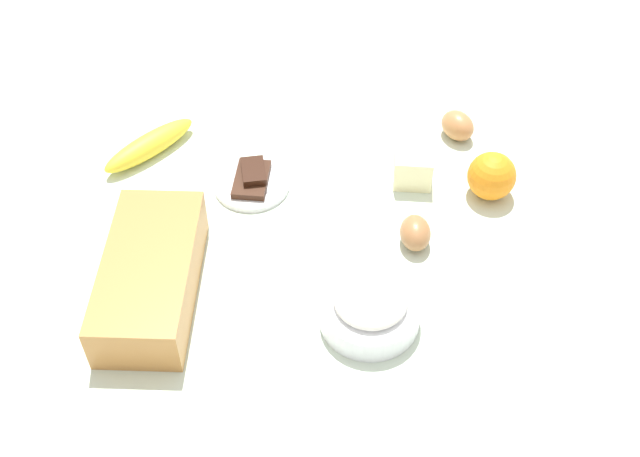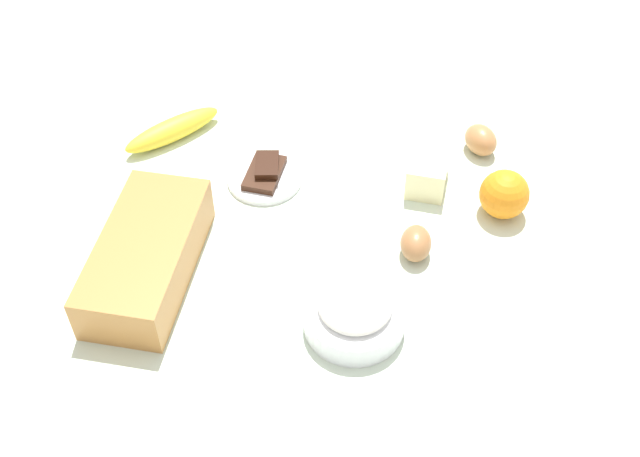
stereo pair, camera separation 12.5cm
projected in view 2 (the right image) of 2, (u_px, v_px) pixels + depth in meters
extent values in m
cube|color=silver|center=(320.00, 250.00, 1.29)|extent=(2.40, 2.40, 0.02)
cube|color=#B77A3D|center=(147.00, 256.00, 1.21)|extent=(0.29, 0.15, 0.08)
cube|color=black|center=(146.00, 255.00, 1.21)|extent=(0.28, 0.14, 0.07)
cylinder|color=white|center=(354.00, 317.00, 1.16)|extent=(0.15, 0.15, 0.04)
torus|color=white|center=(355.00, 310.00, 1.14)|extent=(0.15, 0.15, 0.01)
ellipsoid|color=white|center=(355.00, 304.00, 1.14)|extent=(0.11, 0.11, 0.04)
ellipsoid|color=yellow|center=(172.00, 130.00, 1.44)|extent=(0.16, 0.17, 0.04)
sphere|color=orange|center=(504.00, 194.00, 1.30)|extent=(0.08, 0.08, 0.08)
cube|color=#F4EDB2|center=(428.00, 172.00, 1.35)|extent=(0.10, 0.07, 0.06)
ellipsoid|color=#A46E42|center=(416.00, 246.00, 1.25)|extent=(0.07, 0.05, 0.05)
ellipsoid|color=#B37949|center=(481.00, 140.00, 1.42)|extent=(0.08, 0.08, 0.05)
cylinder|color=white|center=(265.00, 178.00, 1.38)|extent=(0.13, 0.13, 0.01)
cube|color=#381E11|center=(264.00, 173.00, 1.37)|extent=(0.10, 0.07, 0.01)
cube|color=black|center=(267.00, 165.00, 1.37)|extent=(0.07, 0.05, 0.01)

